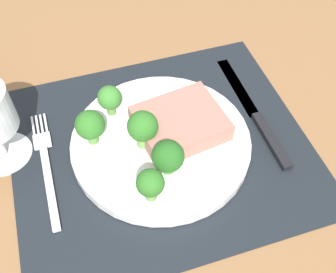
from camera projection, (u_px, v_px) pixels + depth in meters
The scene contains 11 objects.
ground_plane at pixel (161, 154), 58.81cm from camera, with size 140.00×110.00×3.00cm, color brown.
placemat at pixel (161, 147), 57.51cm from camera, with size 40.64×35.18×0.30cm, color black.
plate at pixel (161, 143), 56.77cm from camera, with size 24.62×24.62×1.60cm, color white.
steak at pixel (180, 123), 56.02cm from camera, with size 11.37×9.45×2.89cm, color #9E6B5B.
broccoli_near_steak at pixel (90, 125), 53.51cm from camera, with size 3.95×3.95×5.31cm.
broccoli_front_edge at pixel (150, 184), 48.33cm from camera, with size 3.45×3.45×4.88cm.
broccoli_back_left at pixel (110, 98), 56.82cm from camera, with size 3.41×3.41×4.80cm.
broccoli_near_fork at pixel (144, 130), 52.77cm from camera, with size 4.10×4.10×5.74cm.
broccoli_center at pixel (168, 157), 50.81cm from camera, with size 4.15×4.15×5.08cm.
fork at pixel (46, 166), 55.10cm from camera, with size 2.40×19.20×0.50cm.
knife at pixel (258, 117), 60.28cm from camera, with size 1.80×23.00×0.80cm.
Camera 1 is at (-9.51, -32.99, 46.33)cm, focal length 44.07 mm.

